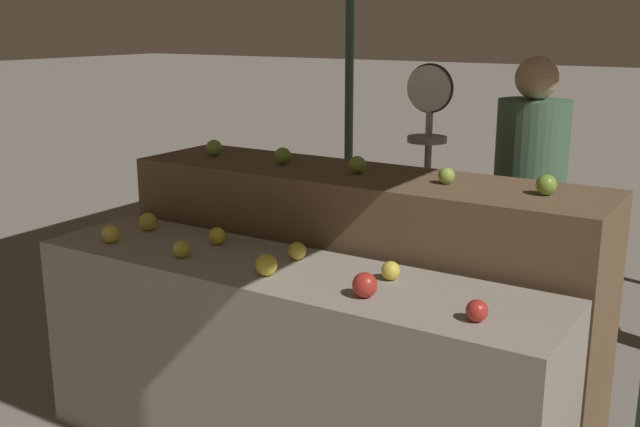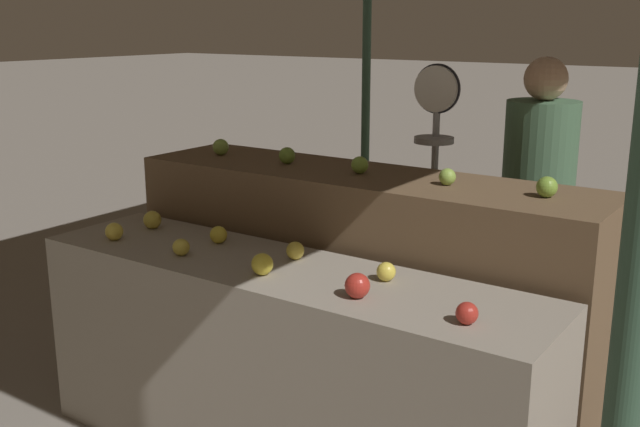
% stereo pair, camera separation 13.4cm
% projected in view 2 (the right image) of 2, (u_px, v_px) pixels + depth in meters
% --- Properties ---
extents(display_counter_front, '(2.21, 0.55, 0.87)m').
position_uv_depth(display_counter_front, '(282.00, 369.00, 3.03)').
color(display_counter_front, gray).
rests_on(display_counter_front, ground_plane).
extents(display_counter_back, '(2.21, 0.55, 1.14)m').
position_uv_depth(display_counter_back, '(360.00, 294.00, 3.47)').
color(display_counter_back, brown).
rests_on(display_counter_back, ground_plane).
extents(apple_front_0, '(0.08, 0.08, 0.08)m').
position_uv_depth(apple_front_0, '(114.00, 231.00, 3.27)').
color(apple_front_0, yellow).
rests_on(apple_front_0, display_counter_front).
extents(apple_front_1, '(0.07, 0.07, 0.07)m').
position_uv_depth(apple_front_1, '(181.00, 247.00, 3.06)').
color(apple_front_1, gold).
rests_on(apple_front_1, display_counter_front).
extents(apple_front_2, '(0.08, 0.08, 0.08)m').
position_uv_depth(apple_front_2, '(262.00, 264.00, 2.82)').
color(apple_front_2, gold).
rests_on(apple_front_2, display_counter_front).
extents(apple_front_3, '(0.09, 0.09, 0.09)m').
position_uv_depth(apple_front_3, '(357.00, 286.00, 2.58)').
color(apple_front_3, '#B72D23').
rests_on(apple_front_3, display_counter_front).
extents(apple_front_4, '(0.07, 0.07, 0.07)m').
position_uv_depth(apple_front_4, '(467.00, 313.00, 2.36)').
color(apple_front_4, '#B72D23').
rests_on(apple_front_4, display_counter_front).
extents(apple_front_5, '(0.08, 0.08, 0.08)m').
position_uv_depth(apple_front_5, '(152.00, 220.00, 3.45)').
color(apple_front_5, gold).
rests_on(apple_front_5, display_counter_front).
extents(apple_front_6, '(0.08, 0.08, 0.08)m').
position_uv_depth(apple_front_6, '(218.00, 235.00, 3.23)').
color(apple_front_6, gold).
rests_on(apple_front_6, display_counter_front).
extents(apple_front_7, '(0.07, 0.07, 0.07)m').
position_uv_depth(apple_front_7, '(295.00, 251.00, 3.01)').
color(apple_front_7, yellow).
rests_on(apple_front_7, display_counter_front).
extents(apple_front_8, '(0.07, 0.07, 0.07)m').
position_uv_depth(apple_front_8, '(386.00, 272.00, 2.76)').
color(apple_front_8, yellow).
rests_on(apple_front_8, display_counter_front).
extents(apple_back_0, '(0.08, 0.08, 0.08)m').
position_uv_depth(apple_back_0, '(221.00, 147.00, 3.78)').
color(apple_back_0, '#8EB247').
rests_on(apple_back_0, display_counter_back).
extents(apple_back_1, '(0.08, 0.08, 0.08)m').
position_uv_depth(apple_back_1, '(287.00, 156.00, 3.54)').
color(apple_back_1, '#7AA338').
rests_on(apple_back_1, display_counter_back).
extents(apple_back_2, '(0.08, 0.08, 0.08)m').
position_uv_depth(apple_back_2, '(360.00, 165.00, 3.32)').
color(apple_back_2, '#84AD3D').
rests_on(apple_back_2, display_counter_back).
extents(apple_back_3, '(0.07, 0.07, 0.07)m').
position_uv_depth(apple_back_3, '(447.00, 177.00, 3.08)').
color(apple_back_3, '#8EB247').
rests_on(apple_back_3, display_counter_back).
extents(apple_back_4, '(0.08, 0.08, 0.08)m').
position_uv_depth(apple_back_4, '(547.00, 187.00, 2.86)').
color(apple_back_4, '#7AA338').
rests_on(apple_back_4, display_counter_back).
extents(produce_scale, '(0.25, 0.20, 1.60)m').
position_uv_depth(produce_scale, '(434.00, 155.00, 3.78)').
color(produce_scale, '#99999E').
rests_on(produce_scale, ground_plane).
extents(person_vendor_at_scale, '(0.48, 0.48, 1.63)m').
position_uv_depth(person_vendor_at_scale, '(537.00, 195.00, 3.81)').
color(person_vendor_at_scale, '#2D2D38').
rests_on(person_vendor_at_scale, ground_plane).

